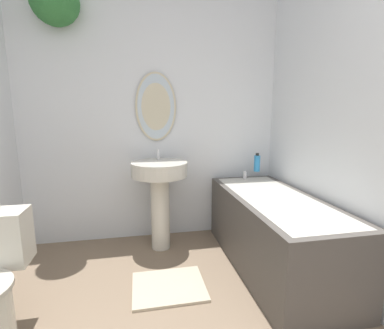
% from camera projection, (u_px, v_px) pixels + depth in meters
% --- Properties ---
extents(wall_back, '(2.53, 0.38, 2.40)m').
position_uv_depth(wall_back, '(142.00, 102.00, 2.60)').
color(wall_back, silver).
rests_on(wall_back, ground_plane).
extents(wall_right, '(0.06, 2.62, 2.40)m').
position_uv_depth(wall_right, '(375.00, 116.00, 1.66)').
color(wall_right, silver).
rests_on(wall_right, ground_plane).
extents(pedestal_sink, '(0.49, 0.49, 0.90)m').
position_uv_depth(pedestal_sink, '(160.00, 186.00, 2.47)').
color(pedestal_sink, beige).
rests_on(pedestal_sink, ground_plane).
extents(bathtub, '(0.62, 1.46, 0.66)m').
position_uv_depth(bathtub, '(274.00, 231.00, 2.20)').
color(bathtub, '#4C4742').
rests_on(bathtub, ground_plane).
extents(shampoo_bottle, '(0.06, 0.06, 0.18)m').
position_uv_depth(shampoo_bottle, '(257.00, 163.00, 2.73)').
color(shampoo_bottle, '#2D84C6').
rests_on(shampoo_bottle, bathtub).
extents(bath_mat, '(0.51, 0.42, 0.02)m').
position_uv_depth(bath_mat, '(169.00, 287.00, 1.97)').
color(bath_mat, '#B7A88E').
rests_on(bath_mat, ground_plane).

